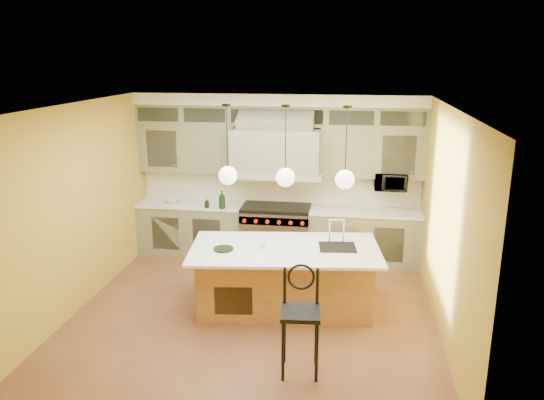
% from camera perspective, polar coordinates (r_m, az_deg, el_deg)
% --- Properties ---
extents(floor, '(5.00, 5.00, 0.00)m').
position_cam_1_polar(floor, '(7.69, -1.91, -11.96)').
color(floor, brown).
rests_on(floor, ground).
extents(ceiling, '(5.00, 5.00, 0.00)m').
position_cam_1_polar(ceiling, '(6.86, -2.13, 10.10)').
color(ceiling, white).
rests_on(ceiling, wall_back).
extents(wall_back, '(5.00, 0.00, 5.00)m').
position_cam_1_polar(wall_back, '(9.53, 0.76, 2.76)').
color(wall_back, '#AF9130').
rests_on(wall_back, ground).
extents(wall_front, '(5.00, 0.00, 5.00)m').
position_cam_1_polar(wall_front, '(4.86, -7.53, -10.04)').
color(wall_front, '#AF9130').
rests_on(wall_front, ground).
extents(wall_left, '(0.00, 5.00, 5.00)m').
position_cam_1_polar(wall_left, '(7.98, -19.96, -0.68)').
color(wall_left, '#AF9130').
rests_on(wall_left, ground).
extents(wall_right, '(0.00, 5.00, 5.00)m').
position_cam_1_polar(wall_right, '(7.13, 18.17, -2.37)').
color(wall_right, '#AF9130').
rests_on(wall_right, ground).
extents(back_cabinetry, '(5.00, 0.77, 2.90)m').
position_cam_1_polar(back_cabinetry, '(9.27, 0.54, 2.28)').
color(back_cabinetry, gray).
rests_on(back_cabinetry, floor).
extents(range, '(1.20, 0.74, 0.96)m').
position_cam_1_polar(range, '(9.45, 0.44, -3.43)').
color(range, silver).
rests_on(range, floor).
extents(kitchen_island, '(2.78, 1.69, 1.35)m').
position_cam_1_polar(kitchen_island, '(7.65, 1.42, -8.21)').
color(kitchen_island, brown).
rests_on(kitchen_island, floor).
extents(counter_stool, '(0.47, 0.47, 1.25)m').
position_cam_1_polar(counter_stool, '(6.10, 3.09, -12.07)').
color(counter_stool, black).
rests_on(counter_stool, floor).
extents(microwave, '(0.54, 0.37, 0.30)m').
position_cam_1_polar(microwave, '(9.22, 12.64, 1.96)').
color(microwave, black).
rests_on(microwave, back_cabinetry).
extents(oil_bottle_a, '(0.14, 0.14, 0.32)m').
position_cam_1_polar(oil_bottle_a, '(9.23, -5.40, 0.03)').
color(oil_bottle_a, black).
rests_on(oil_bottle_a, back_cabinetry).
extents(oil_bottle_b, '(0.09, 0.09, 0.17)m').
position_cam_1_polar(oil_bottle_b, '(9.32, -7.01, -0.34)').
color(oil_bottle_b, black).
rests_on(oil_bottle_b, back_cabinetry).
extents(fruit_bowl, '(0.29, 0.29, 0.06)m').
position_cam_1_polar(fruit_bowl, '(9.76, -10.63, -0.10)').
color(fruit_bowl, beige).
rests_on(fruit_bowl, back_cabinetry).
extents(cup, '(0.10, 0.10, 0.09)m').
position_cam_1_polar(cup, '(7.39, -1.03, -4.91)').
color(cup, white).
rests_on(cup, kitchen_island).
extents(pendant_left, '(0.26, 0.26, 1.11)m').
position_cam_1_polar(pendant_left, '(7.33, -4.77, 2.87)').
color(pendant_left, '#2D2319').
rests_on(pendant_left, ceiling).
extents(pendant_center, '(0.26, 0.26, 1.11)m').
position_cam_1_polar(pendant_center, '(7.19, 1.45, 2.67)').
color(pendant_center, '#2D2319').
rests_on(pendant_center, ceiling).
extents(pendant_right, '(0.26, 0.26, 1.11)m').
position_cam_1_polar(pendant_right, '(7.13, 7.85, 2.44)').
color(pendant_right, '#2D2319').
rests_on(pendant_right, ceiling).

